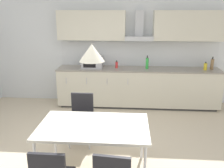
# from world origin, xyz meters

# --- Properties ---
(ground_plane) EXTENTS (8.54, 7.56, 0.02)m
(ground_plane) POSITION_xyz_m (0.00, 0.00, -0.01)
(ground_plane) COLOR beige
(wall_back) EXTENTS (6.83, 0.10, 2.53)m
(wall_back) POSITION_xyz_m (0.00, 2.57, 1.26)
(wall_back) COLOR silver
(wall_back) RESTS_ON ground_plane
(kitchen_counter) EXTENTS (3.79, 0.65, 0.92)m
(kitchen_counter) POSITION_xyz_m (0.75, 2.21, 0.46)
(kitchen_counter) COLOR #333333
(kitchen_counter) RESTS_ON ground_plane
(backsplash_tile) EXTENTS (3.77, 0.02, 0.59)m
(backsplash_tile) POSITION_xyz_m (0.75, 2.51, 1.22)
(backsplash_tile) COLOR silver
(backsplash_tile) RESTS_ON kitchen_counter
(upper_wall_cabinets) EXTENTS (3.77, 0.40, 0.67)m
(upper_wall_cabinets) POSITION_xyz_m (0.75, 2.35, 1.89)
(upper_wall_cabinets) COLOR beige
(microwave) EXTENTS (0.48, 0.35, 0.28)m
(microwave) POSITION_xyz_m (-0.34, 2.21, 1.06)
(microwave) COLOR #ADADB2
(microwave) RESTS_ON kitchen_counter
(bottle_green) EXTENTS (0.07, 0.07, 0.31)m
(bottle_green) POSITION_xyz_m (0.95, 2.19, 1.05)
(bottle_green) COLOR green
(bottle_green) RESTS_ON kitchen_counter
(bottle_red) EXTENTS (0.06, 0.06, 0.18)m
(bottle_red) POSITION_xyz_m (0.24, 2.22, 1.00)
(bottle_red) COLOR red
(bottle_red) RESTS_ON kitchen_counter
(bottle_yellow) EXTENTS (0.07, 0.07, 0.19)m
(bottle_yellow) POSITION_xyz_m (2.27, 2.16, 1.00)
(bottle_yellow) COLOR yellow
(bottle_yellow) RESTS_ON kitchen_counter
(bottle_brown) EXTENTS (0.07, 0.07, 0.30)m
(bottle_brown) POSITION_xyz_m (2.43, 2.22, 1.05)
(bottle_brown) COLOR brown
(bottle_brown) RESTS_ON kitchen_counter
(dining_table) EXTENTS (1.49, 0.92, 0.73)m
(dining_table) POSITION_xyz_m (0.07, -0.47, 0.69)
(dining_table) COLOR silver
(dining_table) RESTS_ON ground_plane
(chair_far_left) EXTENTS (0.41, 0.41, 0.87)m
(chair_far_left) POSITION_xyz_m (-0.26, 0.37, 0.53)
(chair_far_left) COLOR black
(chair_far_left) RESTS_ON ground_plane
(pendant_lamp) EXTENTS (0.32, 0.32, 0.22)m
(pendant_lamp) POSITION_xyz_m (0.07, -0.47, 1.72)
(pendant_lamp) COLOR silver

